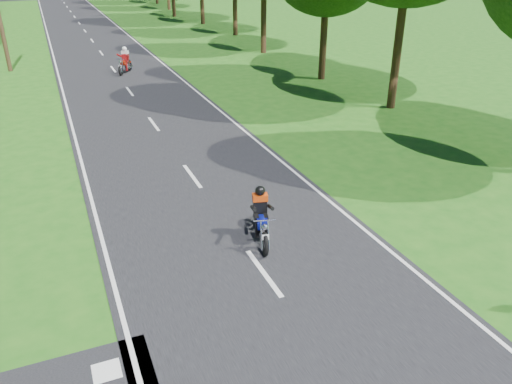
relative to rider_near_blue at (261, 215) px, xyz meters
name	(u,v)px	position (x,y,z in m)	size (l,w,h in m)	color
ground	(303,327)	(-0.53, -3.40, -0.74)	(160.00, 160.00, 0.00)	#1C5513
main_road	(79,23)	(-0.53, 46.60, -0.73)	(7.00, 140.00, 0.02)	black
road_markings	(79,25)	(-0.67, 44.73, -0.72)	(7.40, 140.00, 0.01)	silver
rider_near_blue	(261,215)	(0.00, 0.00, 0.00)	(0.58, 1.74, 1.45)	#0D158F
rider_far_red	(124,60)	(0.03, 21.24, 0.05)	(0.62, 1.86, 1.55)	#B0230D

